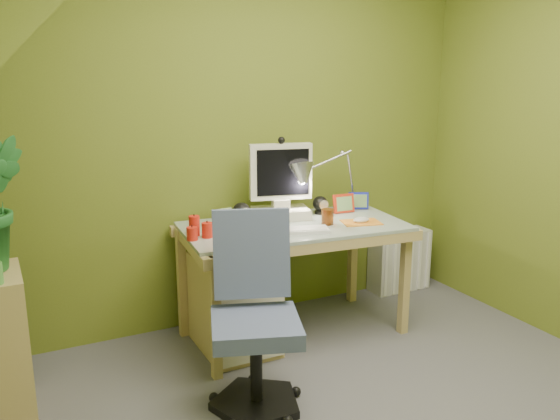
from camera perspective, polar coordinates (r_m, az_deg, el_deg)
name	(u,v)px	position (r m, az deg, el deg)	size (l,w,h in m)	color
wall_back	(237,134)	(3.71, -4.19, 7.26)	(3.20, 0.01, 2.40)	olive
desk	(294,280)	(3.61, 1.35, -6.78)	(1.31, 0.65, 0.70)	tan
monitor	(281,180)	(3.61, 0.06, 2.86)	(0.34, 0.20, 0.47)	silver
speaker_left	(242,213)	(3.52, -3.73, -0.30)	(0.11, 0.11, 0.13)	black
speaker_right	(320,205)	(3.76, 3.88, 0.48)	(0.09, 0.09, 0.11)	black
keyboard	(293,231)	(3.35, 1.29, -1.99)	(0.40, 0.13, 0.02)	white
mousepad	(361,222)	(3.58, 7.82, -1.18)	(0.22, 0.16, 0.01)	orange
mouse	(361,220)	(3.58, 7.82, -0.95)	(0.10, 0.07, 0.04)	silver
amber_tumbler	(327,217)	(3.51, 4.59, -0.65)	(0.07, 0.07, 0.09)	brown
candle_cluster	(197,227)	(3.27, -8.02, -1.68)	(0.15, 0.13, 0.11)	red
photo_frame_red	(344,203)	(3.80, 6.14, 0.64)	(0.14, 0.02, 0.12)	red
photo_frame_blue	(358,201)	(3.91, 7.55, 0.90)	(0.13, 0.02, 0.11)	#161E9C
photo_frame_green	(222,218)	(3.46, -5.58, -0.78)	(0.13, 0.02, 0.11)	#99B77E
desk_lamp	(343,166)	(3.82, 6.12, 4.19)	(0.54, 0.23, 0.57)	silver
task_chair	(256,326)	(2.84, -2.35, -11.11)	(0.47, 0.47, 0.85)	#465273
radiator	(399,260)	(4.45, 11.40, -4.76)	(0.44, 0.18, 0.44)	silver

